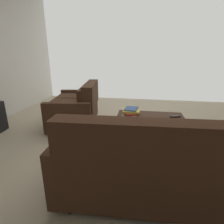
{
  "coord_description": "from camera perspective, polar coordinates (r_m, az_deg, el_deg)",
  "views": [
    {
      "loc": [
        -0.15,
        2.62,
        1.33
      ],
      "look_at": [
        0.19,
        0.53,
        0.64
      ],
      "focal_mm": 28.63,
      "sensor_mm": 36.0,
      "label": 1
    }
  ],
  "objects": [
    {
      "name": "book_stack",
      "position": [
        2.73,
        6.03,
        -0.05
      ],
      "size": [
        0.26,
        0.31,
        0.12
      ],
      "color": "silver",
      "rests_on": "coffee_table"
    },
    {
      "name": "tv_remote",
      "position": [
        2.85,
        19.54,
        -1.36
      ],
      "size": [
        0.17,
        0.09,
        0.02
      ],
      "color": "black",
      "rests_on": "coffee_table"
    },
    {
      "name": "coffee_table",
      "position": [
        2.78,
        12.04,
        -2.87
      ],
      "size": [
        1.01,
        0.59,
        0.43
      ],
      "color": "#3D2316",
      "rests_on": "ground"
    },
    {
      "name": "ground_plane",
      "position": [
        2.95,
        5.33,
        -9.08
      ],
      "size": [
        5.65,
        5.75,
        0.01
      ],
      "primitive_type": "cube",
      "color": "beige"
    },
    {
      "name": "sofa_main",
      "position": [
        1.74,
        13.01,
        -15.69
      ],
      "size": [
        1.83,
        0.9,
        0.89
      ],
      "color": "black",
      "rests_on": "ground"
    },
    {
      "name": "loveseat_near",
      "position": [
        3.51,
        -11.07,
        1.51
      ],
      "size": [
        0.96,
        1.29,
        0.83
      ],
      "color": "black",
      "rests_on": "ground"
    }
  ]
}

